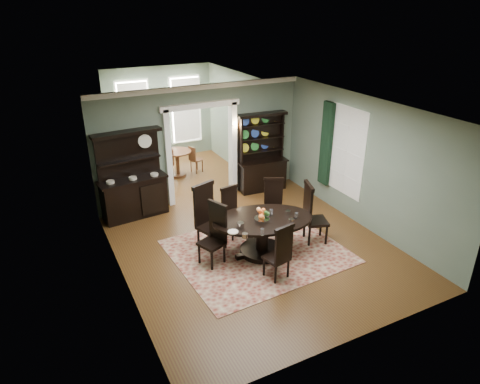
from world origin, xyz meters
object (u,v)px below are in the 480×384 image
object	(u,v)px
sideboard	(133,188)
welsh_dresser	(262,163)
parlor_table	(177,160)
dining_table	(262,229)

from	to	relation	value
sideboard	welsh_dresser	distance (m)	3.56
parlor_table	dining_table	bearing A→B (deg)	-88.46
dining_table	welsh_dresser	xyz separation A→B (m)	(1.63, 2.93, 0.21)
sideboard	parlor_table	distance (m)	2.69
welsh_dresser	parlor_table	xyz separation A→B (m)	(-1.76, 1.98, -0.27)
dining_table	parlor_table	distance (m)	4.90
sideboard	parlor_table	world-z (taller)	sideboard
sideboard	welsh_dresser	bearing A→B (deg)	-5.39
dining_table	welsh_dresser	world-z (taller)	welsh_dresser
dining_table	sideboard	distance (m)	3.50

